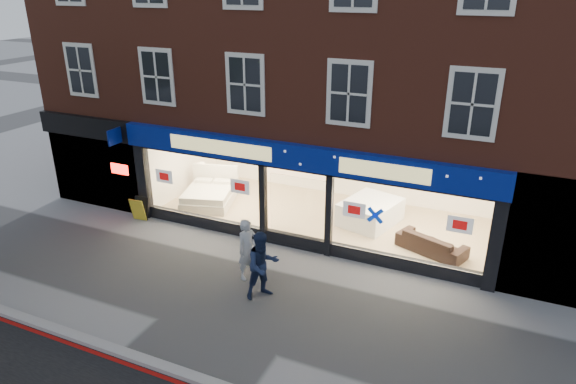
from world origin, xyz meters
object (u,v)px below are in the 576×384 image
Objects in this scene: sofa at (432,243)px; a_board at (140,209)px; mattress_stack at (370,212)px; pedestrian_grey at (248,249)px; display_bed at (210,194)px; pedestrian_blue at (263,265)px.

sofa is 9.46m from a_board.
mattress_stack is 4.96m from pedestrian_grey.
sofa is at bearing -28.91° from mattress_stack.
pedestrian_blue is at bearing -61.30° from display_bed.
pedestrian_blue is at bearing 68.83° from sofa.
display_bed is 1.40× the size of pedestrian_grey.
pedestrian_blue reaches higher than display_bed.
pedestrian_grey is 1.01m from pedestrian_blue.
pedestrian_blue is at bearing -105.05° from pedestrian_grey.
pedestrian_grey is (-2.12, -4.47, 0.37)m from mattress_stack.
mattress_stack is 1.25× the size of pedestrian_blue.
pedestrian_grey reaches higher than mattress_stack.
sofa is at bearing -3.19° from pedestrian_blue.
display_bed reaches higher than mattress_stack.
pedestrian_grey is at bearing 58.10° from sofa.
pedestrian_blue is (0.77, -0.64, 0.05)m from pedestrian_grey.
a_board is at bearing 30.34° from sofa.
pedestrian_blue reaches higher than pedestrian_grey.
mattress_stack reaches higher than sofa.
sofa is at bearing -19.28° from display_bed.
display_bed is 5.15m from pedestrian_grey.
pedestrian_blue is at bearing -104.76° from mattress_stack.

